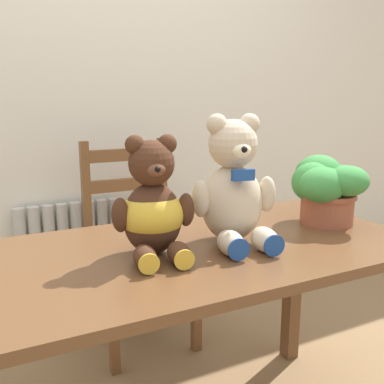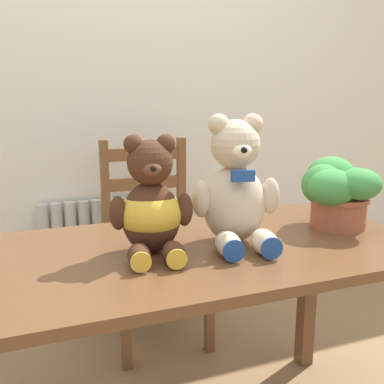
% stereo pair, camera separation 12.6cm
% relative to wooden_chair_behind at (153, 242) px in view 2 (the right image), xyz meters
% --- Properties ---
extents(wall_back, '(8.00, 0.04, 2.60)m').
position_rel_wooden_chair_behind_xyz_m(wall_back, '(-0.09, 0.39, 0.82)').
color(wall_back, silver).
rests_on(wall_back, ground_plane).
extents(radiator, '(0.56, 0.10, 0.65)m').
position_rel_wooden_chair_behind_xyz_m(radiator, '(-0.25, 0.32, -0.19)').
color(radiator, beige).
rests_on(radiator, ground_plane).
extents(dining_table, '(1.40, 0.70, 0.73)m').
position_rel_wooden_chair_behind_xyz_m(dining_table, '(-0.09, -0.79, 0.14)').
color(dining_table, brown).
rests_on(dining_table, ground_plane).
extents(wooden_chair_behind, '(0.44, 0.43, 0.98)m').
position_rel_wooden_chair_behind_xyz_m(wooden_chair_behind, '(0.00, 0.00, 0.00)').
color(wooden_chair_behind, brown).
rests_on(wooden_chair_behind, ground_plane).
extents(teddy_bear_left, '(0.24, 0.26, 0.34)m').
position_rel_wooden_chair_behind_xyz_m(teddy_bear_left, '(-0.22, -0.79, 0.39)').
color(teddy_bear_left, '#472819').
rests_on(teddy_bear_left, dining_table).
extents(teddy_bear_right, '(0.28, 0.29, 0.40)m').
position_rel_wooden_chair_behind_xyz_m(teddy_bear_right, '(0.04, -0.80, 0.42)').
color(teddy_bear_right, beige).
rests_on(teddy_bear_right, dining_table).
extents(potted_plant, '(0.27, 0.28, 0.24)m').
position_rel_wooden_chair_behind_xyz_m(potted_plant, '(0.44, -0.77, 0.38)').
color(potted_plant, '#9E5138').
rests_on(potted_plant, dining_table).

